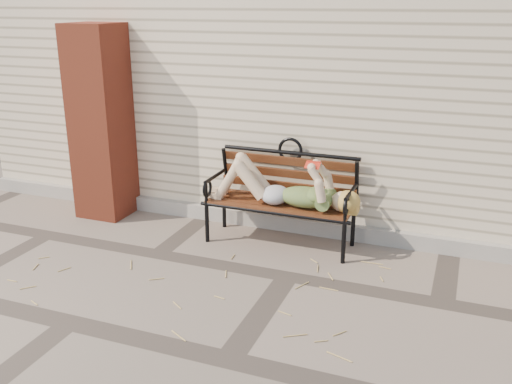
% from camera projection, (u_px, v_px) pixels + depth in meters
% --- Properties ---
extents(ground, '(80.00, 80.00, 0.00)m').
position_uv_depth(ground, '(288.00, 277.00, 4.80)').
color(ground, '#75655A').
rests_on(ground, ground).
extents(house_wall, '(8.00, 4.00, 3.00)m').
position_uv_depth(house_wall, '(365.00, 61.00, 6.97)').
color(house_wall, beige).
rests_on(house_wall, ground).
extents(foundation_strip, '(8.00, 0.10, 0.15)m').
position_uv_depth(foundation_strip, '(318.00, 228.00, 5.64)').
color(foundation_strip, '#A19C92').
rests_on(foundation_strip, ground).
extents(brick_pillar, '(0.50, 0.50, 2.00)m').
position_uv_depth(brick_pillar, '(101.00, 123.00, 5.92)').
color(brick_pillar, maroon).
rests_on(brick_pillar, ground).
extents(garden_bench, '(1.50, 0.60, 0.97)m').
position_uv_depth(garden_bench, '(283.00, 186.00, 5.36)').
color(garden_bench, black).
rests_on(garden_bench, ground).
extents(reading_woman, '(1.42, 0.32, 0.45)m').
position_uv_depth(reading_woman, '(280.00, 187.00, 5.24)').
color(reading_woman, '#093941').
rests_on(reading_woman, ground).
extents(straw_scatter, '(3.01, 1.63, 0.01)m').
position_uv_depth(straw_scatter, '(217.00, 268.00, 4.93)').
color(straw_scatter, tan).
rests_on(straw_scatter, ground).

